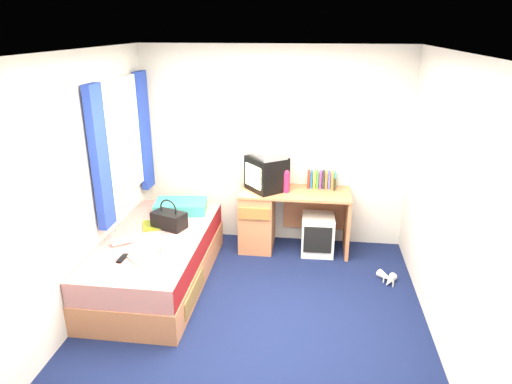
# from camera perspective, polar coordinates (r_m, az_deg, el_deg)

# --- Properties ---
(ground) EXTENTS (3.40, 3.40, 0.00)m
(ground) POSITION_cam_1_polar(r_m,az_deg,el_deg) (4.50, -0.13, -15.05)
(ground) COLOR #0C1438
(ground) RESTS_ON ground
(room_shell) EXTENTS (3.40, 3.40, 3.40)m
(room_shell) POSITION_cam_1_polar(r_m,az_deg,el_deg) (3.85, -0.15, 2.88)
(room_shell) COLOR white
(room_shell) RESTS_ON ground
(bed) EXTENTS (1.01, 2.00, 0.54)m
(bed) POSITION_cam_1_polar(r_m,az_deg,el_deg) (4.97, -12.23, -8.26)
(bed) COLOR #C37C51
(bed) RESTS_ON ground
(pillow) EXTENTS (0.63, 0.45, 0.13)m
(pillow) POSITION_cam_1_polar(r_m,az_deg,el_deg) (5.39, -9.37, -1.79)
(pillow) COLOR #1B61B4
(pillow) RESTS_ON bed
(desk) EXTENTS (1.30, 0.55, 0.75)m
(desk) POSITION_cam_1_polar(r_m,az_deg,el_deg) (5.55, 1.97, -3.06)
(desk) COLOR #C37C51
(desk) RESTS_ON ground
(storage_cube) EXTENTS (0.39, 0.39, 0.47)m
(storage_cube) POSITION_cam_1_polar(r_m,az_deg,el_deg) (5.53, 7.71, -5.26)
(storage_cube) COLOR white
(storage_cube) RESTS_ON ground
(crt_tv) EXTENTS (0.55, 0.55, 0.41)m
(crt_tv) POSITION_cam_1_polar(r_m,az_deg,el_deg) (5.37, 1.32, 2.34)
(crt_tv) COLOR black
(crt_tv) RESTS_ON desk
(vcr) EXTENTS (0.50, 0.53, 0.08)m
(vcr) POSITION_cam_1_polar(r_m,az_deg,el_deg) (5.30, 1.38, 4.86)
(vcr) COLOR #B5B5B7
(vcr) RESTS_ON crt_tv
(book_row) EXTENTS (0.34, 0.13, 0.20)m
(book_row) POSITION_cam_1_polar(r_m,az_deg,el_deg) (5.53, 8.21, 1.56)
(book_row) COLOR maroon
(book_row) RESTS_ON desk
(picture_frame) EXTENTS (0.03, 0.12, 0.14)m
(picture_frame) POSITION_cam_1_polar(r_m,az_deg,el_deg) (5.50, 9.80, 1.02)
(picture_frame) COLOR black
(picture_frame) RESTS_ON desk
(pink_water_bottle) EXTENTS (0.09, 0.09, 0.24)m
(pink_water_bottle) POSITION_cam_1_polar(r_m,az_deg,el_deg) (5.32, 3.80, 1.20)
(pink_water_bottle) COLOR #DA1E4D
(pink_water_bottle) RESTS_ON desk
(aerosol_can) EXTENTS (0.06, 0.06, 0.17)m
(aerosol_can) POSITION_cam_1_polar(r_m,az_deg,el_deg) (5.42, 3.64, 1.19)
(aerosol_can) COLOR white
(aerosol_can) RESTS_ON desk
(handbag) EXTENTS (0.40, 0.31, 0.33)m
(handbag) POSITION_cam_1_polar(r_m,az_deg,el_deg) (4.98, -10.82, -3.40)
(handbag) COLOR black
(handbag) RESTS_ON bed
(towel) EXTENTS (0.31, 0.27, 0.09)m
(towel) POSITION_cam_1_polar(r_m,az_deg,el_deg) (4.54, -9.84, -6.45)
(towel) COLOR white
(towel) RESTS_ON bed
(magazine) EXTENTS (0.30, 0.34, 0.01)m
(magazine) POSITION_cam_1_polar(r_m,az_deg,el_deg) (5.09, -12.80, -4.06)
(magazine) COLOR #C3D517
(magazine) RESTS_ON bed
(water_bottle) EXTENTS (0.20, 0.18, 0.07)m
(water_bottle) POSITION_cam_1_polar(r_m,az_deg,el_deg) (4.74, -16.39, -5.93)
(water_bottle) COLOR silver
(water_bottle) RESTS_ON bed
(colour_swatch_fan) EXTENTS (0.20, 0.20, 0.01)m
(colour_swatch_fan) POSITION_cam_1_polar(r_m,az_deg,el_deg) (4.42, -15.00, -8.19)
(colour_swatch_fan) COLOR gold
(colour_swatch_fan) RESTS_ON bed
(remote_control) EXTENTS (0.06, 0.16, 0.02)m
(remote_control) POSITION_cam_1_polar(r_m,az_deg,el_deg) (4.47, -16.38, -7.96)
(remote_control) COLOR black
(remote_control) RESTS_ON bed
(window_assembly) EXTENTS (0.11, 1.42, 1.40)m
(window_assembly) POSITION_cam_1_polar(r_m,az_deg,el_deg) (5.11, -16.31, 6.05)
(window_assembly) COLOR silver
(window_assembly) RESTS_ON room_shell
(white_heels) EXTENTS (0.22, 0.30, 0.09)m
(white_heels) POSITION_cam_1_polar(r_m,az_deg,el_deg) (5.16, 16.19, -10.40)
(white_heels) COLOR silver
(white_heels) RESTS_ON ground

